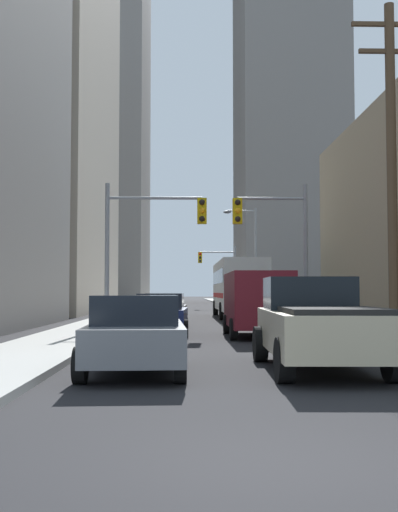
{
  "coord_description": "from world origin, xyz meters",
  "views": [
    {
      "loc": [
        -0.97,
        -5.61,
        1.59
      ],
      "look_at": [
        0.0,
        32.91,
        3.74
      ],
      "focal_mm": 44.9,
      "sensor_mm": 36.0,
      "label": 1
    }
  ],
  "objects_px": {
    "traffic_signal_near_right": "(274,232)",
    "traffic_signal_far_right": "(219,266)",
    "sedan_navy": "(161,314)",
    "pickup_truck_beige": "(317,324)",
    "sedan_black": "(165,310)",
    "cargo_van_maroon": "(257,300)",
    "city_bus": "(238,286)",
    "traffic_signal_near_left": "(151,231)",
    "sedan_grey": "(136,334)"
  },
  "relations": [
    {
      "from": "traffic_signal_far_right",
      "to": "pickup_truck_beige",
      "type": "bearing_deg",
      "value": -90.88
    },
    {
      "from": "cargo_van_maroon",
      "to": "sedan_black",
      "type": "bearing_deg",
      "value": 119.43
    },
    {
      "from": "city_bus",
      "to": "sedan_grey",
      "type": "height_order",
      "value": "city_bus"
    },
    {
      "from": "traffic_signal_near_left",
      "to": "traffic_signal_near_right",
      "type": "xyz_separation_m",
      "value": [
        5.05,
        -0.0,
        -0.05
      ]
    },
    {
      "from": "cargo_van_maroon",
      "to": "traffic_signal_near_left",
      "type": "height_order",
      "value": "traffic_signal_near_left"
    },
    {
      "from": "pickup_truck_beige",
      "to": "sedan_black",
      "type": "relative_size",
      "value": 1.28
    },
    {
      "from": "sedan_grey",
      "to": "sedan_navy",
      "type": "relative_size",
      "value": 1.0
    },
    {
      "from": "sedan_navy",
      "to": "pickup_truck_beige",
      "type": "bearing_deg",
      "value": -71.16
    },
    {
      "from": "sedan_navy",
      "to": "sedan_black",
      "type": "xyz_separation_m",
      "value": [
        -0.0,
        5.39,
        0.0
      ]
    },
    {
      "from": "pickup_truck_beige",
      "to": "cargo_van_maroon",
      "type": "relative_size",
      "value": 1.05
    },
    {
      "from": "sedan_black",
      "to": "traffic_signal_far_right",
      "type": "distance_m",
      "value": 33.35
    },
    {
      "from": "sedan_grey",
      "to": "traffic_signal_far_right",
      "type": "height_order",
      "value": "traffic_signal_far_right"
    },
    {
      "from": "pickup_truck_beige",
      "to": "traffic_signal_far_right",
      "type": "xyz_separation_m",
      "value": [
        0.75,
        48.59,
        3.1
      ]
    },
    {
      "from": "city_bus",
      "to": "sedan_navy",
      "type": "distance_m",
      "value": 16.28
    },
    {
      "from": "sedan_grey",
      "to": "traffic_signal_near_left",
      "type": "height_order",
      "value": "traffic_signal_near_left"
    },
    {
      "from": "traffic_signal_near_right",
      "to": "sedan_black",
      "type": "bearing_deg",
      "value": 148.58
    },
    {
      "from": "sedan_navy",
      "to": "traffic_signal_near_right",
      "type": "bearing_deg",
      "value": 30.12
    },
    {
      "from": "city_bus",
      "to": "traffic_signal_near_right",
      "type": "xyz_separation_m",
      "value": [
        0.37,
        -13.07,
        2.08
      ]
    },
    {
      "from": "city_bus",
      "to": "sedan_black",
      "type": "height_order",
      "value": "city_bus"
    },
    {
      "from": "pickup_truck_beige",
      "to": "traffic_signal_near_right",
      "type": "height_order",
      "value": "traffic_signal_near_right"
    },
    {
      "from": "cargo_van_maroon",
      "to": "traffic_signal_far_right",
      "type": "bearing_deg",
      "value": 88.75
    },
    {
      "from": "city_bus",
      "to": "cargo_van_maroon",
      "type": "height_order",
      "value": "city_bus"
    },
    {
      "from": "pickup_truck_beige",
      "to": "sedan_black",
      "type": "distance_m",
      "value": 16.07
    },
    {
      "from": "cargo_van_maroon",
      "to": "city_bus",
      "type": "bearing_deg",
      "value": 87.38
    },
    {
      "from": "sedan_navy",
      "to": "traffic_signal_near_right",
      "type": "xyz_separation_m",
      "value": [
        4.52,
        2.63,
        3.24
      ]
    },
    {
      "from": "traffic_signal_near_right",
      "to": "traffic_signal_far_right",
      "type": "bearing_deg",
      "value": 90.43
    },
    {
      "from": "city_bus",
      "to": "cargo_van_maroon",
      "type": "distance_m",
      "value": 16.38
    },
    {
      "from": "sedan_grey",
      "to": "traffic_signal_near_right",
      "type": "xyz_separation_m",
      "value": [
        4.64,
        13.45,
        3.24
      ]
    },
    {
      "from": "cargo_van_maroon",
      "to": "traffic_signal_far_right",
      "type": "distance_m",
      "value": 39.07
    },
    {
      "from": "city_bus",
      "to": "traffic_signal_near_right",
      "type": "bearing_deg",
      "value": -88.39
    },
    {
      "from": "sedan_grey",
      "to": "sedan_black",
      "type": "distance_m",
      "value": 16.22
    },
    {
      "from": "sedan_grey",
      "to": "traffic_signal_near_right",
      "type": "distance_m",
      "value": 14.59
    },
    {
      "from": "traffic_signal_near_left",
      "to": "traffic_signal_far_right",
      "type": "relative_size",
      "value": 1.0
    },
    {
      "from": "pickup_truck_beige",
      "to": "cargo_van_maroon",
      "type": "bearing_deg",
      "value": 90.61
    },
    {
      "from": "city_bus",
      "to": "sedan_grey",
      "type": "xyz_separation_m",
      "value": [
        -4.27,
        -26.53,
        -1.16
      ]
    },
    {
      "from": "sedan_grey",
      "to": "traffic_signal_near_left",
      "type": "distance_m",
      "value": 13.85
    },
    {
      "from": "sedan_grey",
      "to": "traffic_signal_near_right",
      "type": "relative_size",
      "value": 0.71
    },
    {
      "from": "traffic_signal_near_left",
      "to": "cargo_van_maroon",
      "type": "bearing_deg",
      "value": -39.85
    },
    {
      "from": "city_bus",
      "to": "sedan_navy",
      "type": "relative_size",
      "value": 2.7
    },
    {
      "from": "city_bus",
      "to": "sedan_grey",
      "type": "distance_m",
      "value": 26.89
    },
    {
      "from": "cargo_van_maroon",
      "to": "sedan_grey",
      "type": "bearing_deg",
      "value": -109.11
    },
    {
      "from": "pickup_truck_beige",
      "to": "sedan_black",
      "type": "height_order",
      "value": "pickup_truck_beige"
    },
    {
      "from": "sedan_black",
      "to": "traffic_signal_near_left",
      "type": "distance_m",
      "value": 4.33
    },
    {
      "from": "traffic_signal_near_right",
      "to": "traffic_signal_far_right",
      "type": "xyz_separation_m",
      "value": [
        -0.27,
        35.68,
        0.03
      ]
    },
    {
      "from": "traffic_signal_near_left",
      "to": "sedan_navy",
      "type": "bearing_deg",
      "value": -78.78
    },
    {
      "from": "sedan_black",
      "to": "sedan_navy",
      "type": "bearing_deg",
      "value": -89.99
    },
    {
      "from": "cargo_van_maroon",
      "to": "traffic_signal_near_right",
      "type": "height_order",
      "value": "traffic_signal_near_right"
    },
    {
      "from": "pickup_truck_beige",
      "to": "traffic_signal_near_right",
      "type": "xyz_separation_m",
      "value": [
        1.01,
        12.91,
        3.07
      ]
    },
    {
      "from": "cargo_van_maroon",
      "to": "sedan_navy",
      "type": "relative_size",
      "value": 1.22
    },
    {
      "from": "sedan_navy",
      "to": "traffic_signal_near_left",
      "type": "height_order",
      "value": "traffic_signal_near_left"
    }
  ]
}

